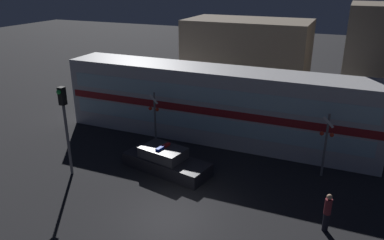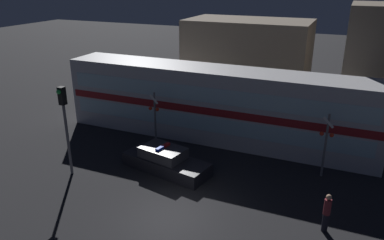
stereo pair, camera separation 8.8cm
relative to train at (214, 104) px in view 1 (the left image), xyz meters
name	(u,v)px [view 1 (the left image)]	position (x,y,z in m)	size (l,w,h in m)	color
ground_plane	(170,219)	(1.31, -8.93, -2.27)	(120.00, 120.00, 0.00)	black
train	(214,104)	(0.00, 0.00, 0.00)	(19.63, 2.87, 4.53)	silver
police_car	(166,161)	(-0.83, -5.11, -1.75)	(5.05, 2.64, 1.39)	black
pedestrian	(327,212)	(7.48, -7.12, -1.39)	(0.29, 0.29, 1.71)	black
crossing_signal_near	(326,142)	(6.91, -2.48, -0.31)	(0.69, 0.29, 3.43)	slate
crossing_signal_far	(155,115)	(-2.97, -2.28, -0.39)	(0.69, 0.29, 3.28)	slate
traffic_light_corner	(65,116)	(-5.20, -7.42, 0.96)	(0.30, 0.46, 4.74)	slate
building_left	(246,62)	(-0.17, 8.03, 1.04)	(9.46, 5.34, 6.62)	#726656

